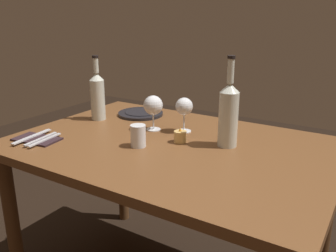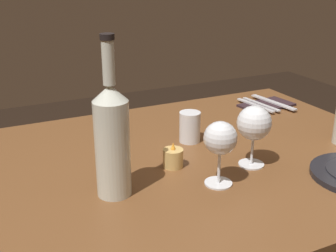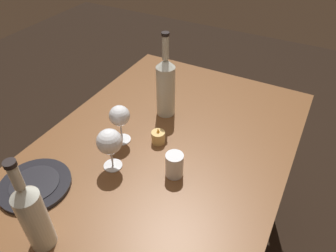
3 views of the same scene
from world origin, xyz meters
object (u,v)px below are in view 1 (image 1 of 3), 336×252
fork_inner (41,139)px  wine_glass_left (184,107)px  wine_bottle (229,113)px  table_knife (32,136)px  wine_bottle_second (97,95)px  folded_napkin (37,139)px  wine_glass_right (153,106)px  votive_candle (180,137)px  dinner_plate (141,114)px  water_tumbler (138,137)px  fork_outer (45,140)px

fork_inner → wine_glass_left: bearing=-136.2°
wine_glass_left → wine_bottle: wine_bottle is taller
table_knife → wine_bottle_second: bearing=-95.9°
table_knife → folded_napkin: bearing=180.0°
wine_glass_right → folded_napkin: (0.34, 0.37, -0.11)m
votive_candle → table_knife: bearing=28.1°
votive_candle → fork_inner: 0.58m
dinner_plate → wine_bottle_second: bearing=52.6°
wine_bottle → table_knife: 0.83m
fork_inner → table_knife: size_ratio=0.86×
wine_glass_left → folded_napkin: 0.64m
votive_candle → dinner_plate: bearing=-33.0°
wine_glass_left → wine_glass_right: size_ratio=0.98×
folded_napkin → wine_glass_left: bearing=-137.8°
wine_bottle_second → folded_napkin: (0.01, 0.37, -0.12)m
wine_glass_left → wine_bottle: size_ratio=0.43×
wine_bottle → folded_napkin: wine_bottle is taller
wine_glass_left → table_knife: bearing=40.4°
wine_glass_right → dinner_plate: size_ratio=0.68×
wine_bottle → wine_glass_right: bearing=-2.1°
wine_bottle → fork_inner: size_ratio=1.99×
table_knife → water_tumbler: bearing=-159.1°
votive_candle → folded_napkin: (0.52, 0.30, -0.02)m
wine_bottle → votive_candle: (0.18, 0.06, -0.11)m
wine_glass_left → folded_napkin: size_ratio=0.77×
dinner_plate → folded_napkin: bearing=75.5°
wine_bottle_second → table_knife: size_ratio=1.50×
votive_candle → fork_outer: 0.56m
wine_glass_left → votive_candle: 0.17m
folded_napkin → wine_bottle: bearing=-152.9°
wine_glass_left → wine_bottle_second: size_ratio=0.49×
votive_candle → wine_glass_right: bearing=-22.9°
wine_glass_right → fork_outer: bearing=52.5°
fork_inner → table_knife: bearing=0.0°
dinner_plate → fork_inner: bearing=78.0°
folded_napkin → table_knife: 0.03m
water_tumbler → fork_inner: size_ratio=0.49×
wine_glass_left → fork_inner: size_ratio=0.87×
water_tumbler → wine_glass_left: bearing=-103.6°
wine_glass_left → votive_candle: (-0.06, 0.13, -0.09)m
fork_outer → fork_inner: bearing=0.0°
wine_bottle_second → water_tumbler: size_ratio=3.57×
water_tumbler → folded_napkin: water_tumbler is taller
votive_candle → wine_bottle: bearing=-160.1°
wine_glass_left → fork_outer: bearing=45.4°
wine_glass_right → wine_bottle: (-0.37, 0.01, 0.02)m
water_tumbler → dinner_plate: water_tumbler is taller
water_tumbler → fork_outer: bearing=25.0°
wine_glass_right → votive_candle: size_ratio=2.38×
wine_glass_right → table_knife: bearing=45.5°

